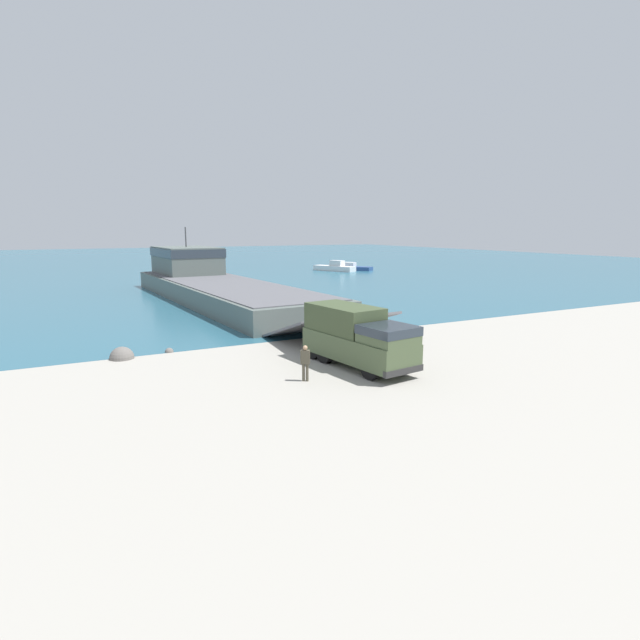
# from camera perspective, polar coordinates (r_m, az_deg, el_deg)

# --- Properties ---
(ground_plane) EXTENTS (240.00, 240.00, 0.00)m
(ground_plane) POSITION_cam_1_polar(r_m,az_deg,el_deg) (30.06, 1.39, -3.74)
(ground_plane) COLOR #9E998E
(water_surface) EXTENTS (240.00, 180.00, 0.01)m
(water_surface) POSITION_cam_1_polar(r_m,az_deg,el_deg) (121.03, -20.66, 6.22)
(water_surface) COLOR #285B70
(water_surface) RESTS_ON ground_plane
(landing_craft) EXTENTS (11.29, 42.27, 7.56)m
(landing_craft) POSITION_cam_1_polar(r_m,az_deg,el_deg) (55.58, -12.32, 4.42)
(landing_craft) COLOR #56605B
(landing_craft) RESTS_ON ground_plane
(military_truck) EXTENTS (3.43, 7.43, 3.19)m
(military_truck) POSITION_cam_1_polar(r_m,az_deg,el_deg) (26.81, 4.28, -1.89)
(military_truck) COLOR #475638
(military_truck) RESTS_ON ground_plane
(soldier_on_ramp) EXTENTS (0.50, 0.44, 1.79)m
(soldier_on_ramp) POSITION_cam_1_polar(r_m,az_deg,el_deg) (24.28, -1.69, -4.64)
(soldier_on_ramp) COLOR #4C4738
(soldier_on_ramp) RESTS_ON ground_plane
(moored_boat_a) EXTENTS (5.26, 8.07, 1.88)m
(moored_boat_a) POSITION_cam_1_polar(r_m,az_deg,el_deg) (89.02, 1.70, 6.03)
(moored_boat_a) COLOR white
(moored_boat_a) RESTS_ON ground_plane
(moored_boat_b) EXTENTS (6.20, 7.21, 1.39)m
(moored_boat_b) POSITION_cam_1_polar(r_m,az_deg,el_deg) (91.22, 3.62, 6.01)
(moored_boat_b) COLOR navy
(moored_boat_b) RESTS_ON ground_plane
(shoreline_rock_a) EXTENTS (0.52, 0.52, 0.52)m
(shoreline_rock_a) POSITION_cam_1_polar(r_m,az_deg,el_deg) (31.52, -16.84, -3.53)
(shoreline_rock_a) COLOR #66605B
(shoreline_rock_a) RESTS_ON ground_plane
(shoreline_rock_b) EXTENTS (1.37, 1.37, 1.37)m
(shoreline_rock_b) POSITION_cam_1_polar(r_m,az_deg,el_deg) (30.86, -21.69, -4.12)
(shoreline_rock_b) COLOR #66605B
(shoreline_rock_b) RESTS_ON ground_plane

